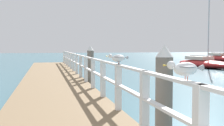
{
  "coord_description": "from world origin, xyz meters",
  "views": [
    {
      "loc": [
        -0.31,
        0.01,
        1.85
      ],
      "look_at": [
        2.05,
        9.55,
        1.25
      ],
      "focal_mm": 43.24,
      "sensor_mm": 36.0,
      "label": 1
    }
  ],
  "objects_px": {
    "dock_piling_near": "(164,102)",
    "seagull_background": "(118,58)",
    "boat_4": "(205,63)",
    "boat_0": "(222,58)",
    "dock_piling_far": "(91,68)",
    "seagull_foreground": "(185,68)"
  },
  "relations": [
    {
      "from": "dock_piling_near",
      "to": "dock_piling_far",
      "type": "xyz_separation_m",
      "value": [
        0.0,
        7.33,
        0.0
      ]
    },
    {
      "from": "dock_piling_far",
      "to": "dock_piling_near",
      "type": "bearing_deg",
      "value": -90.0
    },
    {
      "from": "dock_piling_near",
      "to": "seagull_background",
      "type": "relative_size",
      "value": 3.95
    },
    {
      "from": "dock_piling_far",
      "to": "boat_4",
      "type": "xyz_separation_m",
      "value": [
        11.76,
        9.68,
        -0.55
      ]
    },
    {
      "from": "dock_piling_far",
      "to": "boat_4",
      "type": "relative_size",
      "value": 0.23
    },
    {
      "from": "seagull_foreground",
      "to": "dock_piling_near",
      "type": "bearing_deg",
      "value": -16.09
    },
    {
      "from": "dock_piling_near",
      "to": "dock_piling_far",
      "type": "bearing_deg",
      "value": 90.0
    },
    {
      "from": "boat_4",
      "to": "seagull_background",
      "type": "bearing_deg",
      "value": 42.94
    },
    {
      "from": "dock_piling_near",
      "to": "boat_4",
      "type": "height_order",
      "value": "boat_4"
    },
    {
      "from": "dock_piling_near",
      "to": "boat_0",
      "type": "relative_size",
      "value": 0.22
    },
    {
      "from": "boat_0",
      "to": "dock_piling_far",
      "type": "bearing_deg",
      "value": 37.42
    },
    {
      "from": "dock_piling_far",
      "to": "seagull_foreground",
      "type": "relative_size",
      "value": 3.95
    },
    {
      "from": "seagull_foreground",
      "to": "boat_0",
      "type": "xyz_separation_m",
      "value": [
        19.98,
        26.77,
        -1.18
      ]
    },
    {
      "from": "seagull_foreground",
      "to": "seagull_background",
      "type": "xyz_separation_m",
      "value": [
        0.0,
        2.79,
        0.0
      ]
    },
    {
      "from": "seagull_background",
      "to": "boat_0",
      "type": "height_order",
      "value": "boat_0"
    },
    {
      "from": "dock_piling_near",
      "to": "boat_0",
      "type": "xyz_separation_m",
      "value": [
        19.59,
        25.41,
        -0.52
      ]
    },
    {
      "from": "seagull_foreground",
      "to": "boat_4",
      "type": "bearing_deg",
      "value": -33.64
    },
    {
      "from": "seagull_background",
      "to": "boat_4",
      "type": "xyz_separation_m",
      "value": [
        12.15,
        15.59,
        -1.21
      ]
    },
    {
      "from": "dock_piling_near",
      "to": "seagull_background",
      "type": "bearing_deg",
      "value": 105.21
    },
    {
      "from": "seagull_foreground",
      "to": "boat_4",
      "type": "xyz_separation_m",
      "value": [
        12.15,
        18.38,
        -1.21
      ]
    },
    {
      "from": "boat_4",
      "to": "dock_piling_far",
      "type": "bearing_deg",
      "value": 30.34
    },
    {
      "from": "dock_piling_far",
      "to": "seagull_background",
      "type": "bearing_deg",
      "value": -93.76
    }
  ]
}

